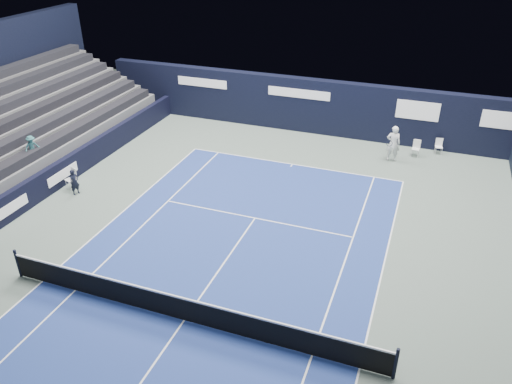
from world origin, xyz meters
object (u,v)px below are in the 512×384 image
line_judge_chair (72,177)px  tennis_net (183,308)px  folding_chair_back_a (417,145)px  folding_chair_back_b (439,145)px  tennis_player (393,143)px

line_judge_chair → tennis_net: size_ratio=0.08×
folding_chair_back_a → tennis_net: 16.22m
folding_chair_back_b → tennis_player: size_ratio=0.44×
tennis_net → line_judge_chair: bearing=145.8°
tennis_net → tennis_player: 14.85m
line_judge_chair → tennis_player: bearing=53.1°
folding_chair_back_a → tennis_net: size_ratio=0.07×
folding_chair_back_a → folding_chair_back_b: 1.31m
folding_chair_back_b → line_judge_chair: 18.51m
line_judge_chair → tennis_player: (13.44, 8.11, 0.37)m
line_judge_chair → tennis_net: 10.65m
folding_chair_back_a → line_judge_chair: bearing=-143.6°
folding_chair_back_b → line_judge_chair: size_ratio=0.82×
folding_chair_back_a → line_judge_chair: line_judge_chair is taller
folding_chair_back_a → tennis_player: (-1.12, -1.06, 0.36)m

